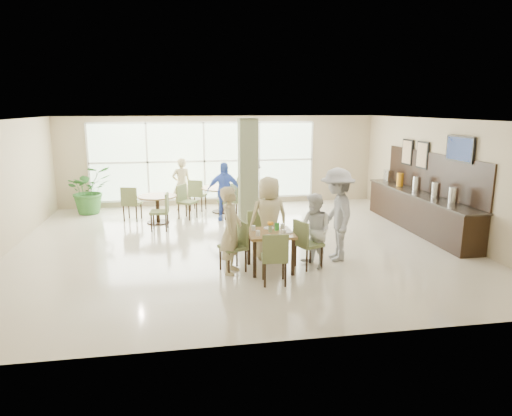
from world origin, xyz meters
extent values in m
plane|color=beige|center=(0.00, 0.00, 0.00)|extent=(10.00, 10.00, 0.00)
plane|color=white|center=(0.00, 0.00, 2.80)|extent=(10.00, 10.00, 0.00)
plane|color=tan|center=(0.00, 4.50, 1.40)|extent=(10.00, 0.00, 10.00)
plane|color=tan|center=(0.00, -4.50, 1.40)|extent=(10.00, 0.00, 10.00)
plane|color=tan|center=(5.00, 0.00, 1.40)|extent=(0.00, 9.00, 9.00)
plane|color=silver|center=(-0.50, 4.47, 1.40)|extent=(7.00, 0.00, 7.00)
cube|color=#636748|center=(0.40, 1.20, 1.40)|extent=(0.45, 0.45, 2.80)
cube|color=brown|center=(0.38, -1.77, 0.72)|extent=(0.86, 0.86, 0.05)
cube|color=black|center=(0.02, -2.13, 0.35)|extent=(0.06, 0.06, 0.70)
cube|color=black|center=(0.74, -2.13, 0.35)|extent=(0.06, 0.06, 0.70)
cube|color=black|center=(0.02, -1.41, 0.35)|extent=(0.06, 0.06, 0.70)
cube|color=black|center=(0.74, -1.41, 0.35)|extent=(0.06, 0.06, 0.70)
cylinder|color=brown|center=(-1.90, 2.31, 0.73)|extent=(1.04, 1.04, 0.04)
cylinder|color=black|center=(-1.90, 2.31, 0.35)|extent=(0.10, 0.10, 0.71)
cylinder|color=black|center=(-1.90, 2.31, 0.01)|extent=(0.60, 0.60, 0.03)
cylinder|color=brown|center=(-0.06, 3.33, 0.73)|extent=(1.20, 1.20, 0.04)
cylinder|color=black|center=(-0.06, 3.33, 0.35)|extent=(0.10, 0.10, 0.71)
cylinder|color=black|center=(-0.06, 3.33, 0.01)|extent=(0.60, 0.60, 0.03)
cylinder|color=white|center=(0.66, -1.56, 0.80)|extent=(0.08, 0.08, 0.10)
cylinder|color=white|center=(0.59, -2.01, 0.80)|extent=(0.08, 0.08, 0.10)
cylinder|color=white|center=(0.10, -1.98, 0.80)|extent=(0.08, 0.08, 0.10)
cylinder|color=white|center=(0.08, -1.62, 0.80)|extent=(0.08, 0.08, 0.10)
cylinder|color=white|center=(0.29, -2.06, 0.76)|extent=(0.20, 0.20, 0.01)
cylinder|color=white|center=(0.40, -1.50, 0.76)|extent=(0.20, 0.20, 0.01)
cylinder|color=white|center=(0.70, -1.85, 0.76)|extent=(0.20, 0.20, 0.01)
cylinder|color=#99B27F|center=(0.38, -1.77, 0.81)|extent=(0.07, 0.07, 0.12)
sphere|color=orange|center=(0.41, -1.77, 0.92)|extent=(0.07, 0.07, 0.07)
sphere|color=orange|center=(0.36, -1.74, 0.92)|extent=(0.07, 0.07, 0.07)
sphere|color=orange|center=(0.36, -1.80, 0.92)|extent=(0.07, 0.07, 0.07)
cube|color=green|center=(0.53, -1.67, 0.82)|extent=(0.10, 0.06, 0.15)
cube|color=black|center=(4.68, 0.50, 0.45)|extent=(0.60, 4.60, 0.90)
cube|color=black|center=(4.68, 0.50, 0.92)|extent=(0.64, 4.70, 0.04)
cube|color=black|center=(4.97, 0.50, 1.45)|extent=(0.04, 4.60, 1.00)
cylinder|color=silver|center=(4.68, -0.90, 1.14)|extent=(0.20, 0.20, 0.40)
cylinder|color=silver|center=(4.68, -0.20, 1.14)|extent=(0.20, 0.20, 0.40)
cylinder|color=silver|center=(4.68, 0.70, 1.14)|extent=(0.20, 0.20, 0.40)
cylinder|color=orange|center=(4.68, 1.60, 1.12)|extent=(0.18, 0.18, 0.36)
cube|color=silver|center=(4.68, 2.30, 1.12)|extent=(0.18, 0.30, 0.36)
cube|color=black|center=(4.94, -0.60, 2.15)|extent=(0.06, 1.00, 0.58)
cube|color=#7F99CC|center=(4.92, -0.60, 2.15)|extent=(0.01, 0.92, 0.50)
cube|color=black|center=(4.95, 1.00, 1.85)|extent=(0.04, 0.55, 0.70)
cube|color=brown|center=(4.92, 1.00, 1.85)|extent=(0.01, 0.47, 0.62)
cube|color=black|center=(4.95, 1.80, 1.85)|extent=(0.04, 0.55, 0.70)
cube|color=brown|center=(4.92, 1.80, 1.85)|extent=(0.01, 0.47, 0.62)
imported|color=#30692A|center=(-3.91, 3.82, 0.70)|extent=(1.67, 1.67, 1.40)
imported|color=tan|center=(-0.37, -1.79, 0.82)|extent=(0.58, 0.70, 1.65)
imported|color=tan|center=(0.49, -1.08, 0.86)|extent=(0.90, 0.60, 1.71)
imported|color=white|center=(1.25, -1.76, 0.73)|extent=(0.77, 0.86, 1.46)
imported|color=#9C9B9E|center=(1.82, -1.39, 0.95)|extent=(0.80, 1.27, 1.89)
imported|color=#476BD5|center=(-0.09, 2.38, 0.80)|extent=(1.03, 0.71, 1.60)
imported|color=white|center=(0.84, 3.25, 0.87)|extent=(0.72, 1.62, 1.73)
imported|color=tan|center=(-1.24, 3.79, 0.80)|extent=(0.65, 0.50, 1.59)
camera|label=1|loc=(-1.27, -9.94, 3.07)|focal=32.00mm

